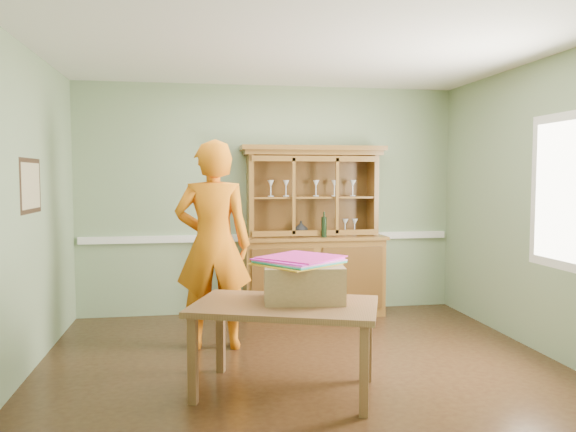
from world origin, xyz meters
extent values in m
plane|color=#422915|center=(0.00, 0.00, 0.00)|extent=(4.50, 4.50, 0.00)
plane|color=white|center=(0.00, 0.00, 2.70)|extent=(4.50, 4.50, 0.00)
plane|color=gray|center=(0.00, 2.00, 1.35)|extent=(4.50, 0.00, 4.50)
plane|color=gray|center=(-2.25, 0.00, 1.35)|extent=(0.00, 4.00, 4.00)
plane|color=gray|center=(2.25, 0.00, 1.35)|extent=(0.00, 4.00, 4.00)
plane|color=gray|center=(0.00, -2.00, 1.35)|extent=(4.50, 0.00, 4.50)
cube|color=white|center=(0.00, 1.98, 0.90)|extent=(4.41, 0.05, 0.08)
cube|color=#332014|center=(-2.23, 0.30, 1.55)|extent=(0.03, 0.60, 0.46)
cube|color=tan|center=(-2.22, 0.30, 1.55)|extent=(0.01, 0.52, 0.38)
cube|color=white|center=(2.23, -0.30, 1.50)|extent=(0.03, 0.96, 1.36)
cube|color=white|center=(2.22, -0.30, 1.50)|extent=(0.01, 0.80, 1.20)
cube|color=brown|center=(0.48, 1.75, 0.45)|extent=(1.62, 0.49, 0.90)
cube|color=brown|center=(0.48, 1.74, 0.92)|extent=(1.67, 0.55, 0.04)
cube|color=brown|center=(0.48, 1.98, 1.41)|extent=(1.53, 0.04, 0.94)
cube|color=brown|center=(-0.26, 1.83, 1.41)|extent=(0.05, 0.34, 0.94)
cube|color=brown|center=(1.21, 1.83, 1.41)|extent=(0.05, 0.34, 0.94)
cube|color=brown|center=(0.48, 1.83, 1.90)|extent=(1.62, 0.40, 0.05)
cube|color=brown|center=(0.48, 1.81, 1.96)|extent=(1.69, 0.43, 0.05)
cube|color=brown|center=(0.48, 1.83, 1.38)|extent=(1.42, 0.30, 0.02)
imported|color=#B2B2B7|center=(0.34, 1.83, 1.02)|extent=(0.16, 0.16, 0.17)
imported|color=gold|center=(0.07, 1.83, 0.96)|extent=(0.19, 0.19, 0.05)
cylinder|color=black|center=(0.57, 1.60, 1.08)|extent=(0.06, 0.06, 0.29)
cube|color=brown|center=(-0.23, -0.56, 0.66)|extent=(1.55, 1.23, 0.05)
cube|color=brown|center=(-0.92, -0.67, 0.32)|extent=(0.08, 0.08, 0.63)
cube|color=brown|center=(-0.69, -0.04, 0.32)|extent=(0.08, 0.08, 0.63)
cube|color=brown|center=(0.23, -1.08, 0.32)|extent=(0.08, 0.08, 0.63)
cube|color=brown|center=(0.45, -0.45, 0.32)|extent=(0.08, 0.08, 0.63)
cube|color=#A17D53|center=(-0.08, -0.48, 0.82)|extent=(0.64, 0.54, 0.28)
cube|color=orange|center=(-0.11, -0.45, 0.96)|extent=(0.73, 0.73, 0.01)
cube|color=#39C480|center=(-0.11, -0.45, 0.97)|extent=(0.73, 0.73, 0.01)
cube|color=#2DBDD5|center=(-0.11, -0.45, 0.98)|extent=(0.73, 0.73, 0.01)
cube|color=#F574DE|center=(-0.11, -0.45, 0.99)|extent=(0.73, 0.73, 0.01)
cube|color=#ED24DE|center=(-0.11, -0.45, 1.00)|extent=(0.73, 0.73, 0.01)
cube|color=#DB2198|center=(-0.11, -0.45, 1.01)|extent=(0.73, 0.73, 0.01)
imported|color=orange|center=(-0.72, 0.65, 0.98)|extent=(0.75, 0.53, 1.97)
camera|label=1|loc=(-0.89, -4.65, 1.62)|focal=35.00mm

